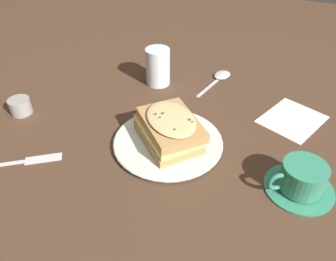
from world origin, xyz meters
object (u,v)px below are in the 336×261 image
object	(u,v)px
teacup_with_saucer	(301,179)
spoon	(221,76)
napkin	(292,119)
dinner_plate	(168,142)
condiment_pot	(20,106)
fork	(25,161)
water_glass	(158,67)
sandwich	(169,129)

from	to	relation	value
teacup_with_saucer	spoon	bearing A→B (deg)	-91.68
napkin	dinner_plate	bearing A→B (deg)	-48.65
spoon	condiment_pot	bearing A→B (deg)	-125.70
teacup_with_saucer	fork	xyz separation A→B (m)	(0.16, -0.52, -0.02)
teacup_with_saucer	napkin	world-z (taller)	teacup_with_saucer
dinner_plate	teacup_with_saucer	world-z (taller)	teacup_with_saucer
fork	spoon	xyz separation A→B (m)	(-0.50, 0.26, 0.00)
water_glass	napkin	size ratio (longest dim) A/B	0.69
water_glass	condiment_pot	world-z (taller)	water_glass
sandwich	spoon	distance (m)	0.33
teacup_with_saucer	condiment_pot	xyz separation A→B (m)	(0.03, -0.65, -0.01)
sandwich	spoon	bearing A→B (deg)	177.73
condiment_pot	sandwich	bearing A→B (deg)	96.24
dinner_plate	water_glass	distance (m)	0.27
spoon	napkin	distance (m)	0.25
water_glass	fork	xyz separation A→B (m)	(0.40, -0.11, -0.05)
spoon	napkin	xyz separation A→B (m)	(0.12, 0.22, -0.00)
sandwich	napkin	world-z (taller)	sandwich
teacup_with_saucer	dinner_plate	bearing A→B (deg)	-41.77
spoon	napkin	size ratio (longest dim) A/B	1.15
water_glass	dinner_plate	bearing A→B (deg)	30.54
dinner_plate	water_glass	xyz separation A→B (m)	(-0.23, -0.13, 0.04)
dinner_plate	sandwich	distance (m)	0.04
dinner_plate	condiment_pot	xyz separation A→B (m)	(0.04, -0.38, 0.01)
dinner_plate	teacup_with_saucer	distance (m)	0.28
dinner_plate	condiment_pot	size ratio (longest dim) A/B	4.61
teacup_with_saucer	napkin	size ratio (longest dim) A/B	0.88
sandwich	napkin	bearing A→B (deg)	131.63
condiment_pot	fork	bearing A→B (deg)	45.62
spoon	dinner_plate	bearing A→B (deg)	-81.76
dinner_plate	condiment_pot	bearing A→B (deg)	-83.79
water_glass	condiment_pot	xyz separation A→B (m)	(0.27, -0.24, -0.03)
water_glass	fork	world-z (taller)	water_glass
dinner_plate	napkin	distance (m)	0.31
water_glass	napkin	world-z (taller)	water_glass
dinner_plate	napkin	xyz separation A→B (m)	(-0.20, 0.23, -0.01)
water_glass	spoon	world-z (taller)	water_glass
teacup_with_saucer	fork	bearing A→B (deg)	-21.89
sandwich	dinner_plate	bearing A→B (deg)	-79.29
spoon	condiment_pot	size ratio (longest dim) A/B	3.25
teacup_with_saucer	water_glass	xyz separation A→B (m)	(-0.24, -0.41, 0.02)
fork	spoon	world-z (taller)	spoon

